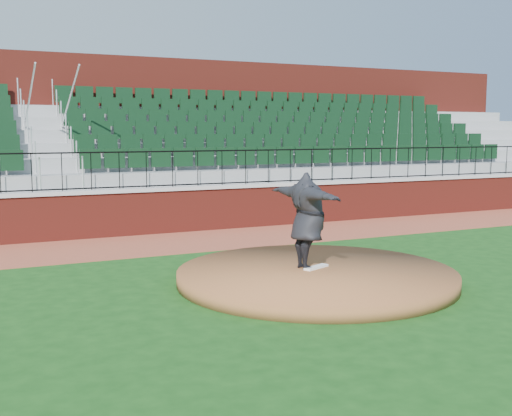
{
  "coord_description": "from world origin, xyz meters",
  "views": [
    {
      "loc": [
        -5.52,
        -10.15,
        2.87
      ],
      "look_at": [
        0.0,
        1.5,
        1.3
      ],
      "focal_mm": 44.48,
      "sensor_mm": 36.0,
      "label": 1
    }
  ],
  "objects": [
    {
      "name": "field_wall",
      "position": [
        0.0,
        7.0,
        0.6
      ],
      "size": [
        34.0,
        0.35,
        1.2
      ],
      "primitive_type": "cube",
      "color": "maroon",
      "rests_on": "ground"
    },
    {
      "name": "seating_stands",
      "position": [
        0.0,
        9.72,
        2.3
      ],
      "size": [
        34.0,
        5.1,
        4.6
      ],
      "primitive_type": null,
      "color": "gray",
      "rests_on": "ground"
    },
    {
      "name": "concourse_wall",
      "position": [
        0.0,
        12.52,
        2.75
      ],
      "size": [
        34.0,
        0.5,
        5.5
      ],
      "primitive_type": "cube",
      "color": "maroon",
      "rests_on": "ground"
    },
    {
      "name": "wall_cap",
      "position": [
        0.0,
        7.0,
        1.25
      ],
      "size": [
        34.0,
        0.45,
        0.1
      ],
      "primitive_type": "cube",
      "color": "#B7B7B7",
      "rests_on": "field_wall"
    },
    {
      "name": "pitcher",
      "position": [
        0.47,
        0.21,
        1.17
      ],
      "size": [
        0.71,
        2.3,
        1.85
      ],
      "primitive_type": "imported",
      "rotation": [
        0.0,
        0.0,
        1.61
      ],
      "color": "black",
      "rests_on": "pitchers_mound"
    },
    {
      "name": "wall_railing",
      "position": [
        0.0,
        7.0,
        1.8
      ],
      "size": [
        34.0,
        0.05,
        1.0
      ],
      "primitive_type": null,
      "color": "black",
      "rests_on": "wall_cap"
    },
    {
      "name": "pitchers_mound",
      "position": [
        0.57,
        0.04,
        0.12
      ],
      "size": [
        5.29,
        5.29,
        0.25
      ],
      "primitive_type": "cylinder",
      "color": "brown",
      "rests_on": "ground"
    },
    {
      "name": "pitching_rubber",
      "position": [
        0.64,
        0.14,
        0.27
      ],
      "size": [
        0.62,
        0.38,
        0.04
      ],
      "primitive_type": "cube",
      "rotation": [
        0.0,
        0.0,
        0.41
      ],
      "color": "white",
      "rests_on": "pitchers_mound"
    },
    {
      "name": "ground",
      "position": [
        0.0,
        0.0,
        0.0
      ],
      "size": [
        90.0,
        90.0,
        0.0
      ],
      "primitive_type": "plane",
      "color": "#134012",
      "rests_on": "ground"
    },
    {
      "name": "warning_track",
      "position": [
        0.0,
        5.4,
        0.01
      ],
      "size": [
        34.0,
        3.2,
        0.01
      ],
      "primitive_type": "cube",
      "color": "brown",
      "rests_on": "ground"
    }
  ]
}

